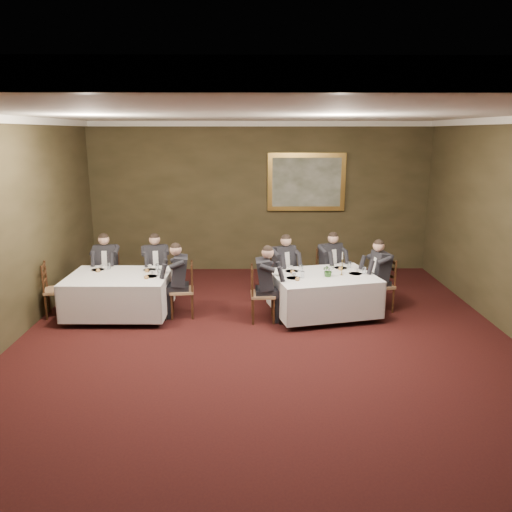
{
  "coord_description": "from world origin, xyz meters",
  "views": [
    {
      "loc": [
        -0.24,
        -6.77,
        3.25
      ],
      "look_at": [
        -0.14,
        1.68,
        1.15
      ],
      "focal_mm": 35.0,
      "sensor_mm": 36.0,
      "label": 1
    }
  ],
  "objects_px": {
    "chair_main_endright": "(380,296)",
    "candlestick": "(342,266)",
    "chair_sec_endleft": "(57,301)",
    "painting": "(306,182)",
    "table_second": "(119,292)",
    "chair_sec_backleft": "(108,285)",
    "diner_main_endright": "(380,284)",
    "chair_sec_backright": "(157,286)",
    "diner_sec_backright": "(156,275)",
    "chair_main_endleft": "(262,305)",
    "table_main": "(323,292)",
    "diner_main_endleft": "(263,293)",
    "diner_main_backleft": "(283,276)",
    "chair_main_backright": "(329,284)",
    "chair_main_backleft": "(283,287)",
    "chair_sec_endright": "(183,301)",
    "diner_sec_backleft": "(107,275)",
    "diner_sec_endright": "(182,289)",
    "diner_main_backright": "(329,273)",
    "centerpiece": "(328,270)"
  },
  "relations": [
    {
      "from": "diner_main_backleft",
      "to": "chair_main_backright",
      "type": "height_order",
      "value": "diner_main_backleft"
    },
    {
      "from": "chair_main_backright",
      "to": "chair_sec_endright",
      "type": "xyz_separation_m",
      "value": [
        -2.81,
        -1.01,
        0.0
      ]
    },
    {
      "from": "chair_main_backleft",
      "to": "chair_sec_backright",
      "type": "bearing_deg",
      "value": -29.94
    },
    {
      "from": "diner_sec_backleft",
      "to": "painting",
      "type": "relative_size",
      "value": 0.74
    },
    {
      "from": "diner_main_endleft",
      "to": "table_main",
      "type": "bearing_deg",
      "value": 101.45
    },
    {
      "from": "table_main",
      "to": "centerpiece",
      "type": "distance_m",
      "value": 0.45
    },
    {
      "from": "chair_main_endright",
      "to": "diner_main_endright",
      "type": "bearing_deg",
      "value": 90.0
    },
    {
      "from": "diner_main_backright",
      "to": "painting",
      "type": "height_order",
      "value": "painting"
    },
    {
      "from": "chair_main_endright",
      "to": "diner_sec_backleft",
      "type": "height_order",
      "value": "diner_sec_backleft"
    },
    {
      "from": "table_main",
      "to": "chair_sec_backright",
      "type": "bearing_deg",
      "value": 163.7
    },
    {
      "from": "chair_main_endright",
      "to": "candlestick",
      "type": "bearing_deg",
      "value": 96.12
    },
    {
      "from": "diner_main_endright",
      "to": "diner_sec_endright",
      "type": "height_order",
      "value": "same"
    },
    {
      "from": "diner_main_backright",
      "to": "centerpiece",
      "type": "bearing_deg",
      "value": 55.07
    },
    {
      "from": "chair_main_backleft",
      "to": "diner_main_endleft",
      "type": "distance_m",
      "value": 1.15
    },
    {
      "from": "diner_main_endright",
      "to": "diner_sec_backright",
      "type": "bearing_deg",
      "value": 68.82
    },
    {
      "from": "chair_sec_endright",
      "to": "painting",
      "type": "relative_size",
      "value": 0.55
    },
    {
      "from": "table_second",
      "to": "painting",
      "type": "relative_size",
      "value": 1.0
    },
    {
      "from": "diner_sec_endright",
      "to": "diner_main_backleft",
      "type": "bearing_deg",
      "value": -73.64
    },
    {
      "from": "diner_main_backleft",
      "to": "chair_main_backright",
      "type": "distance_m",
      "value": 0.99
    },
    {
      "from": "table_main",
      "to": "chair_main_backright",
      "type": "xyz_separation_m",
      "value": [
        0.26,
        1.01,
        -0.17
      ]
    },
    {
      "from": "chair_sec_endleft",
      "to": "diner_main_endleft",
      "type": "bearing_deg",
      "value": 71.96
    },
    {
      "from": "table_main",
      "to": "painting",
      "type": "bearing_deg",
      "value": 90.0
    },
    {
      "from": "chair_main_backleft",
      "to": "painting",
      "type": "distance_m",
      "value": 3.05
    },
    {
      "from": "chair_main_endleft",
      "to": "chair_sec_backright",
      "type": "xyz_separation_m",
      "value": [
        -2.08,
        1.18,
        0.0
      ]
    },
    {
      "from": "centerpiece",
      "to": "diner_sec_backleft",
      "type": "bearing_deg",
      "value": 166.27
    },
    {
      "from": "diner_sec_backright",
      "to": "candlestick",
      "type": "xyz_separation_m",
      "value": [
        3.5,
        -0.93,
        0.41
      ]
    },
    {
      "from": "diner_main_endright",
      "to": "diner_sec_backright",
      "type": "relative_size",
      "value": 1.0
    },
    {
      "from": "chair_main_endleft",
      "to": "table_main",
      "type": "bearing_deg",
      "value": 101.33
    },
    {
      "from": "table_main",
      "to": "diner_main_endright",
      "type": "relative_size",
      "value": 1.53
    },
    {
      "from": "table_second",
      "to": "candlestick",
      "type": "relative_size",
      "value": 4.23
    },
    {
      "from": "diner_sec_endright",
      "to": "table_second",
      "type": "bearing_deg",
      "value": 82.64
    },
    {
      "from": "diner_main_backleft",
      "to": "diner_sec_endright",
      "type": "xyz_separation_m",
      "value": [
        -1.88,
        -0.79,
        0.0
      ]
    },
    {
      "from": "table_second",
      "to": "chair_sec_endleft",
      "type": "height_order",
      "value": "chair_sec_endleft"
    },
    {
      "from": "chair_sec_backright",
      "to": "diner_main_endleft",
      "type": "bearing_deg",
      "value": 137.32
    },
    {
      "from": "table_second",
      "to": "diner_main_backright",
      "type": "bearing_deg",
      "value": 13.94
    },
    {
      "from": "diner_main_endright",
      "to": "candlestick",
      "type": "bearing_deg",
      "value": 96.21
    },
    {
      "from": "diner_main_backleft",
      "to": "diner_main_endleft",
      "type": "height_order",
      "value": "same"
    },
    {
      "from": "chair_main_backright",
      "to": "diner_sec_backleft",
      "type": "height_order",
      "value": "diner_sec_backleft"
    },
    {
      "from": "chair_main_endleft",
      "to": "chair_sec_backleft",
      "type": "height_order",
      "value": "same"
    },
    {
      "from": "table_second",
      "to": "chair_sec_backleft",
      "type": "relative_size",
      "value": 1.82
    },
    {
      "from": "diner_main_backright",
      "to": "chair_main_endleft",
      "type": "xyz_separation_m",
      "value": [
        -1.38,
        -1.25,
        -0.23
      ]
    },
    {
      "from": "candlestick",
      "to": "painting",
      "type": "bearing_deg",
      "value": 95.82
    },
    {
      "from": "chair_sec_endleft",
      "to": "painting",
      "type": "xyz_separation_m",
      "value": [
        4.82,
        3.09,
        1.83
      ]
    },
    {
      "from": "table_main",
      "to": "diner_main_endright",
      "type": "bearing_deg",
      "value": 12.89
    },
    {
      "from": "diner_sec_backleft",
      "to": "chair_sec_backright",
      "type": "distance_m",
      "value": 0.99
    },
    {
      "from": "chair_main_backleft",
      "to": "table_main",
      "type": "bearing_deg",
      "value": 103.9
    },
    {
      "from": "chair_sec_backright",
      "to": "diner_sec_backright",
      "type": "height_order",
      "value": "diner_sec_backright"
    },
    {
      "from": "candlestick",
      "to": "diner_main_endright",
      "type": "bearing_deg",
      "value": 18.51
    },
    {
      "from": "chair_main_endright",
      "to": "diner_sec_endright",
      "type": "height_order",
      "value": "diner_sec_endright"
    },
    {
      "from": "chair_main_backleft",
      "to": "candlestick",
      "type": "xyz_separation_m",
      "value": [
        1.0,
        -0.8,
        0.64
      ]
    }
  ]
}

